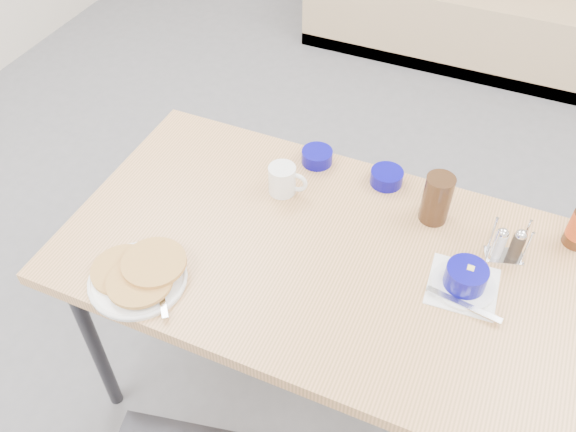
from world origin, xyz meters
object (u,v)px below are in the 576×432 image
at_px(grits_setting, 465,279).
at_px(pancake_plate, 139,275).
at_px(dining_table, 318,264).
at_px(creamer_bowl, 317,157).
at_px(condiment_caddy, 507,246).
at_px(amber_tumbler, 437,199).
at_px(coffee_mug, 283,179).
at_px(butter_bowl, 387,177).

bearing_deg(grits_setting, pancake_plate, -158.13).
bearing_deg(dining_table, creamer_bowl, 112.28).
relative_size(grits_setting, condiment_caddy, 1.69).
bearing_deg(pancake_plate, amber_tumbler, 39.21).
relative_size(dining_table, amber_tumbler, 9.19).
bearing_deg(amber_tumbler, grits_setting, -57.92).
distance_m(coffee_mug, condiment_caddy, 0.65).
relative_size(dining_table, condiment_caddy, 11.48).
xyz_separation_m(dining_table, butter_bowl, (0.09, 0.33, 0.08)).
relative_size(grits_setting, butter_bowl, 2.09).
height_order(dining_table, amber_tumbler, amber_tumbler).
bearing_deg(pancake_plate, coffee_mug, 65.42).
bearing_deg(butter_bowl, grits_setting, -45.34).
bearing_deg(coffee_mug, amber_tumbler, 9.02).
relative_size(pancake_plate, creamer_bowl, 2.80).
height_order(coffee_mug, amber_tumbler, amber_tumbler).
bearing_deg(pancake_plate, butter_bowl, 52.13).
bearing_deg(grits_setting, condiment_caddy, 62.05).
distance_m(grits_setting, amber_tumbler, 0.26).
xyz_separation_m(pancake_plate, creamer_bowl, (0.25, 0.62, 0.00)).
height_order(coffee_mug, creamer_bowl, coffee_mug).
bearing_deg(amber_tumbler, pancake_plate, -140.79).
height_order(grits_setting, condiment_caddy, condiment_caddy).
xyz_separation_m(amber_tumbler, condiment_caddy, (0.21, -0.07, -0.03)).
bearing_deg(condiment_caddy, butter_bowl, 141.10).
height_order(coffee_mug, condiment_caddy, condiment_caddy).
xyz_separation_m(pancake_plate, grits_setting, (0.78, 0.31, 0.01)).
bearing_deg(grits_setting, dining_table, -175.56).
bearing_deg(condiment_caddy, dining_table, -175.75).
bearing_deg(amber_tumbler, dining_table, -136.27).
relative_size(butter_bowl, amber_tumbler, 0.65).
xyz_separation_m(dining_table, pancake_plate, (-0.39, -0.28, 0.08)).
height_order(dining_table, condiment_caddy, condiment_caddy).
distance_m(creamer_bowl, condiment_caddy, 0.63).
xyz_separation_m(butter_bowl, condiment_caddy, (0.38, -0.16, 0.02)).
distance_m(amber_tumbler, condiment_caddy, 0.23).
xyz_separation_m(dining_table, amber_tumbler, (0.26, 0.24, 0.14)).
bearing_deg(amber_tumbler, creamer_bowl, 166.40).
relative_size(dining_table, pancake_plate, 5.15).
height_order(pancake_plate, amber_tumbler, amber_tumbler).
relative_size(coffee_mug, creamer_bowl, 1.23).
bearing_deg(condiment_caddy, grits_setting, -134.64).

